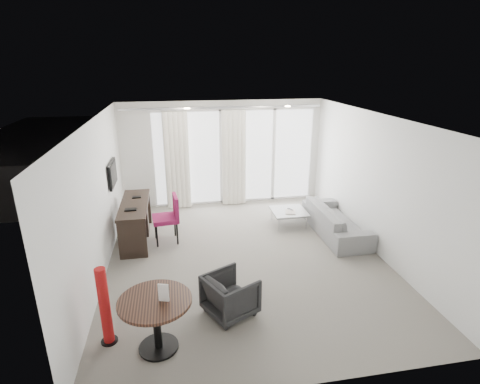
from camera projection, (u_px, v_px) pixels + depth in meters
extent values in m
cube|color=slate|center=(246.00, 258.00, 7.03)|extent=(5.00, 6.00, 0.00)
cube|color=white|center=(246.00, 118.00, 6.16)|extent=(5.00, 6.00, 0.00)
cube|color=silver|center=(98.00, 201.00, 6.18)|extent=(0.00, 6.00, 2.60)
cube|color=silver|center=(377.00, 185.00, 7.01)|extent=(0.00, 6.00, 2.60)
cube|color=silver|center=(303.00, 289.00, 3.81)|extent=(5.00, 0.00, 2.60)
cylinder|color=#FFE0B2|center=(187.00, 108.00, 7.50)|extent=(0.12, 0.12, 0.02)
cylinder|color=#FFE0B2|center=(288.00, 106.00, 7.85)|extent=(0.12, 0.12, 0.02)
cylinder|color=#AC1414|center=(105.00, 306.00, 4.75)|extent=(0.28, 0.28, 1.09)
imported|color=black|center=(230.00, 295.00, 5.39)|extent=(0.89, 0.89, 0.61)
imported|color=slate|center=(336.00, 220.00, 7.92)|extent=(0.80, 2.04, 0.60)
cube|color=#4D4D50|center=(227.00, 185.00, 11.27)|extent=(5.60, 3.00, 0.12)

